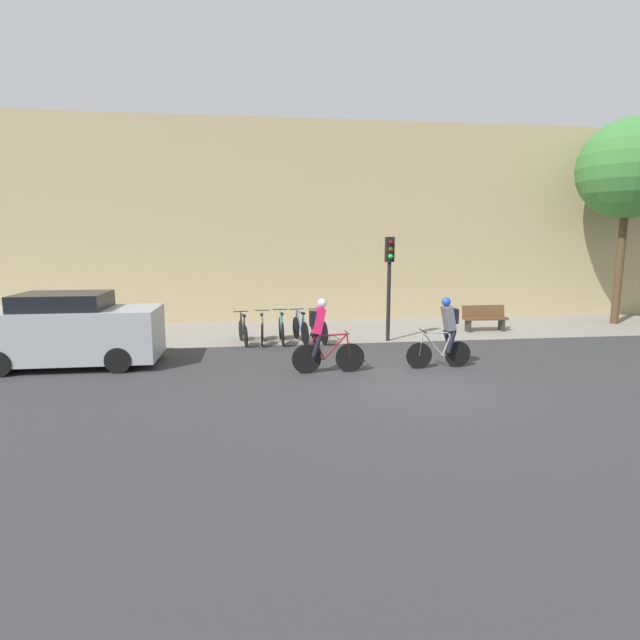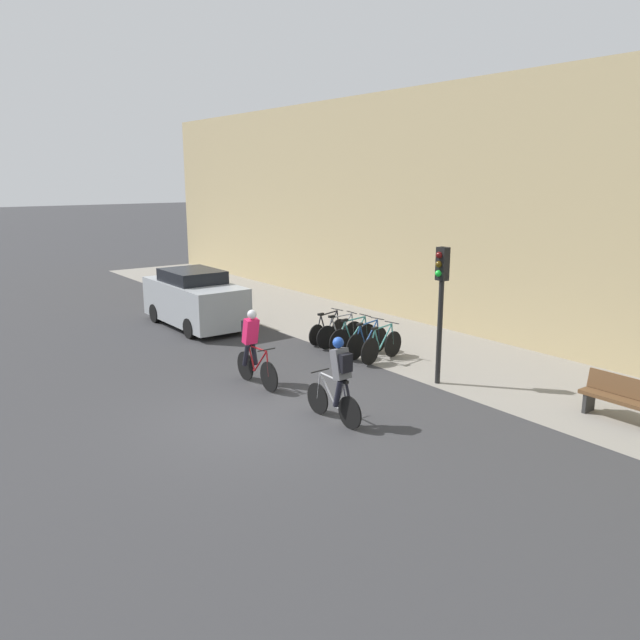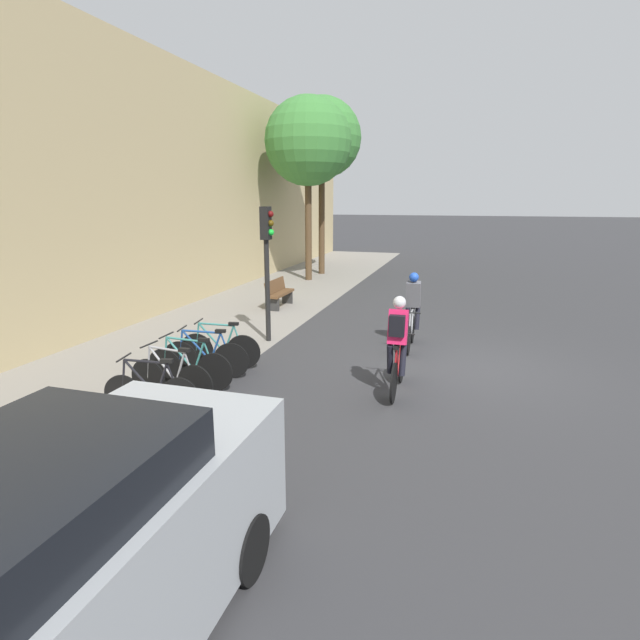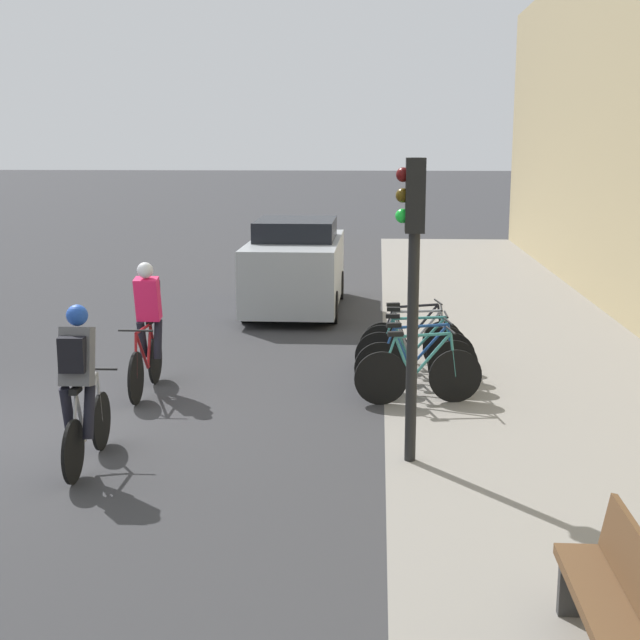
{
  "view_description": "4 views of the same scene",
  "coord_description": "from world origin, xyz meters",
  "px_view_note": "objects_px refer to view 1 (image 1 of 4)",
  "views": [
    {
      "loc": [
        -3.51,
        -10.22,
        3.17
      ],
      "look_at": [
        -1.69,
        3.61,
        0.9
      ],
      "focal_mm": 28.0,
      "sensor_mm": 36.0,
      "label": 1
    },
    {
      "loc": [
        10.22,
        -5.9,
        4.8
      ],
      "look_at": [
        -0.72,
        2.28,
        1.64
      ],
      "focal_mm": 35.0,
      "sensor_mm": 36.0,
      "label": 2
    },
    {
      "loc": [
        -10.34,
        0.13,
        3.4
      ],
      "look_at": [
        -1.4,
        2.83,
        1.13
      ],
      "focal_mm": 28.0,
      "sensor_mm": 36.0,
      "label": 3
    },
    {
      "loc": [
        9.82,
        4.39,
        3.38
      ],
      "look_at": [
        -1.16,
        3.67,
        1.18
      ],
      "focal_mm": 50.0,
      "sensor_mm": 36.0,
      "label": 4
    }
  ],
  "objects_px": {
    "cyclist_grey": "(446,330)",
    "parked_bike_1": "(262,330)",
    "parked_bike_2": "(281,329)",
    "traffic_light_pole": "(389,269)",
    "parked_bike_3": "(300,329)",
    "parked_bike_4": "(319,328)",
    "parked_car": "(69,331)",
    "cyclist_pink": "(321,334)",
    "parked_bike_0": "(243,331)",
    "bench": "(485,318)"
  },
  "relations": [
    {
      "from": "parked_bike_0",
      "to": "bench",
      "type": "distance_m",
      "value": 8.34
    },
    {
      "from": "traffic_light_pole",
      "to": "parked_car",
      "type": "xyz_separation_m",
      "value": [
        -8.74,
        -2.03,
        -1.36
      ]
    },
    {
      "from": "cyclist_grey",
      "to": "parked_bike_4",
      "type": "height_order",
      "value": "cyclist_grey"
    },
    {
      "from": "parked_bike_2",
      "to": "parked_bike_3",
      "type": "relative_size",
      "value": 1.01
    },
    {
      "from": "traffic_light_pole",
      "to": "parked_bike_3",
      "type": "bearing_deg",
      "value": 176.07
    },
    {
      "from": "parked_bike_0",
      "to": "parked_bike_3",
      "type": "height_order",
      "value": "parked_bike_3"
    },
    {
      "from": "parked_bike_3",
      "to": "bench",
      "type": "bearing_deg",
      "value": 8.92
    },
    {
      "from": "parked_bike_3",
      "to": "parked_bike_0",
      "type": "bearing_deg",
      "value": -179.98
    },
    {
      "from": "parked_car",
      "to": "parked_bike_2",
      "type": "bearing_deg",
      "value": 22.32
    },
    {
      "from": "cyclist_grey",
      "to": "bench",
      "type": "xyz_separation_m",
      "value": [
        3.24,
        4.62,
        -0.48
      ]
    },
    {
      "from": "parked_bike_0",
      "to": "parked_bike_3",
      "type": "distance_m",
      "value": 1.76
    },
    {
      "from": "parked_bike_1",
      "to": "bench",
      "type": "xyz_separation_m",
      "value": [
        7.69,
        1.02,
        0.06
      ]
    },
    {
      "from": "parked_bike_0",
      "to": "parked_car",
      "type": "bearing_deg",
      "value": -152.35
    },
    {
      "from": "parked_car",
      "to": "cyclist_pink",
      "type": "bearing_deg",
      "value": -13.52
    },
    {
      "from": "parked_bike_4",
      "to": "traffic_light_pole",
      "type": "relative_size",
      "value": 0.52
    },
    {
      "from": "parked_bike_3",
      "to": "cyclist_pink",
      "type": "bearing_deg",
      "value": -87.47
    },
    {
      "from": "bench",
      "to": "parked_bike_2",
      "type": "bearing_deg",
      "value": -171.81
    },
    {
      "from": "cyclist_pink",
      "to": "parked_bike_4",
      "type": "xyz_separation_m",
      "value": [
        0.42,
        3.7,
        -0.53
      ]
    },
    {
      "from": "cyclist_grey",
      "to": "parked_bike_1",
      "type": "xyz_separation_m",
      "value": [
        -4.45,
        3.6,
        -0.54
      ]
    },
    {
      "from": "parked_bike_2",
      "to": "parked_car",
      "type": "distance_m",
      "value": 5.86
    },
    {
      "from": "parked_bike_0",
      "to": "traffic_light_pole",
      "type": "relative_size",
      "value": 0.49
    },
    {
      "from": "cyclist_grey",
      "to": "bench",
      "type": "bearing_deg",
      "value": 54.93
    },
    {
      "from": "cyclist_pink",
      "to": "parked_bike_4",
      "type": "distance_m",
      "value": 3.76
    },
    {
      "from": "cyclist_pink",
      "to": "bench",
      "type": "relative_size",
      "value": 1.17
    },
    {
      "from": "parked_bike_1",
      "to": "traffic_light_pole",
      "type": "xyz_separation_m",
      "value": [
        3.92,
        -0.19,
        1.85
      ]
    },
    {
      "from": "traffic_light_pole",
      "to": "cyclist_pink",
      "type": "bearing_deg",
      "value": -126.35
    },
    {
      "from": "parked_bike_0",
      "to": "parked_bike_1",
      "type": "height_order",
      "value": "parked_bike_1"
    },
    {
      "from": "cyclist_grey",
      "to": "parked_bike_3",
      "type": "distance_m",
      "value": 4.89
    },
    {
      "from": "cyclist_grey",
      "to": "cyclist_pink",
      "type": "bearing_deg",
      "value": -178.11
    },
    {
      "from": "parked_bike_1",
      "to": "parked_bike_3",
      "type": "height_order",
      "value": "parked_bike_3"
    },
    {
      "from": "traffic_light_pole",
      "to": "parked_car",
      "type": "height_order",
      "value": "traffic_light_pole"
    },
    {
      "from": "cyclist_grey",
      "to": "parked_bike_0",
      "type": "relative_size",
      "value": 1.12
    },
    {
      "from": "cyclist_pink",
      "to": "cyclist_grey",
      "type": "xyz_separation_m",
      "value": [
        3.11,
        0.1,
        0.0
      ]
    },
    {
      "from": "traffic_light_pole",
      "to": "parked_car",
      "type": "relative_size",
      "value": 0.75
    },
    {
      "from": "cyclist_pink",
      "to": "parked_bike_3",
      "type": "bearing_deg",
      "value": 92.53
    },
    {
      "from": "parked_bike_0",
      "to": "traffic_light_pole",
      "type": "height_order",
      "value": "traffic_light_pole"
    },
    {
      "from": "parked_bike_0",
      "to": "parked_bike_4",
      "type": "xyz_separation_m",
      "value": [
        2.35,
        0.0,
        0.03
      ]
    },
    {
      "from": "parked_bike_1",
      "to": "parked_car",
      "type": "distance_m",
      "value": 5.33
    },
    {
      "from": "parked_bike_2",
      "to": "bench",
      "type": "bearing_deg",
      "value": 8.19
    },
    {
      "from": "parked_bike_1",
      "to": "bench",
      "type": "height_order",
      "value": "parked_bike_1"
    },
    {
      "from": "parked_bike_2",
      "to": "bench",
      "type": "height_order",
      "value": "parked_bike_2"
    },
    {
      "from": "parked_bike_2",
      "to": "parked_bike_3",
      "type": "distance_m",
      "value": 0.59
    },
    {
      "from": "parked_bike_2",
      "to": "parked_bike_3",
      "type": "xyz_separation_m",
      "value": [
        0.59,
        0.0,
        0.0
      ]
    },
    {
      "from": "parked_bike_4",
      "to": "bench",
      "type": "height_order",
      "value": "parked_bike_4"
    },
    {
      "from": "parked_bike_2",
      "to": "traffic_light_pole",
      "type": "bearing_deg",
      "value": -3.24
    },
    {
      "from": "parked_bike_3",
      "to": "traffic_light_pole",
      "type": "bearing_deg",
      "value": -3.93
    },
    {
      "from": "parked_bike_4",
      "to": "parked_car",
      "type": "relative_size",
      "value": 0.39
    },
    {
      "from": "cyclist_pink",
      "to": "parked_bike_3",
      "type": "height_order",
      "value": "cyclist_pink"
    },
    {
      "from": "cyclist_pink",
      "to": "parked_bike_0",
      "type": "distance_m",
      "value": 4.21
    },
    {
      "from": "parked_bike_3",
      "to": "parked_bike_4",
      "type": "distance_m",
      "value": 0.59
    }
  ]
}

